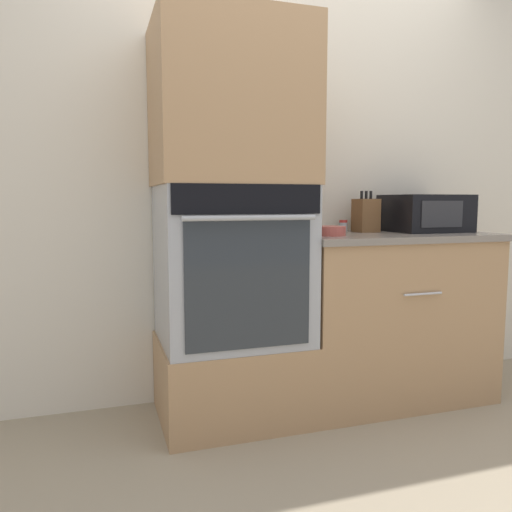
# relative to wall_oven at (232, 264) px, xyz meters

# --- Properties ---
(ground_plane) EXTENTS (12.00, 12.00, 0.00)m
(ground_plane) POSITION_rel_wall_oven_xyz_m (0.37, -0.30, -0.80)
(ground_plane) COLOR gray
(wall_back) EXTENTS (8.00, 0.05, 2.50)m
(wall_back) POSITION_rel_wall_oven_xyz_m (0.37, 0.33, 0.45)
(wall_back) COLOR beige
(wall_back) RESTS_ON ground_plane
(oven_cabinet_base) EXTENTS (0.73, 0.60, 0.41)m
(oven_cabinet_base) POSITION_rel_wall_oven_xyz_m (-0.00, 0.00, -0.59)
(oven_cabinet_base) COLOR #A87F56
(oven_cabinet_base) RESTS_ON ground_plane
(wall_oven) EXTENTS (0.71, 0.64, 0.78)m
(wall_oven) POSITION_rel_wall_oven_xyz_m (0.00, 0.00, 0.00)
(wall_oven) COLOR #9EA0A5
(wall_oven) RESTS_ON oven_cabinet_base
(oven_cabinet_upper) EXTENTS (0.73, 0.60, 0.78)m
(oven_cabinet_upper) POSITION_rel_wall_oven_xyz_m (-0.00, 0.00, 0.78)
(oven_cabinet_upper) COLOR #A87F56
(oven_cabinet_upper) RESTS_ON wall_oven
(counter_unit) EXTENTS (1.11, 0.63, 0.93)m
(counter_unit) POSITION_rel_wall_oven_xyz_m (0.91, 0.00, -0.33)
(counter_unit) COLOR #A87F56
(counter_unit) RESTS_ON ground_plane
(microwave) EXTENTS (0.43, 0.37, 0.21)m
(microwave) POSITION_rel_wall_oven_xyz_m (1.18, 0.07, 0.24)
(microwave) COLOR black
(microwave) RESTS_ON counter_unit
(knife_block) EXTENTS (0.12, 0.13, 0.23)m
(knife_block) POSITION_rel_wall_oven_xyz_m (0.83, 0.14, 0.23)
(knife_block) COLOR brown
(knife_block) RESTS_ON counter_unit
(bowl) EXTENTS (0.17, 0.17, 0.05)m
(bowl) POSITION_rel_wall_oven_xyz_m (0.50, -0.06, 0.16)
(bowl) COLOR #B24C42
(bowl) RESTS_ON counter_unit
(condiment_jar_near) EXTENTS (0.04, 0.04, 0.11)m
(condiment_jar_near) POSITION_rel_wall_oven_xyz_m (0.46, 0.07, 0.19)
(condiment_jar_near) COLOR #427047
(condiment_jar_near) RESTS_ON counter_unit
(condiment_jar_mid) EXTENTS (0.05, 0.05, 0.07)m
(condiment_jar_mid) POSITION_rel_wall_oven_xyz_m (0.73, 0.21, 0.17)
(condiment_jar_mid) COLOR silver
(condiment_jar_mid) RESTS_ON counter_unit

